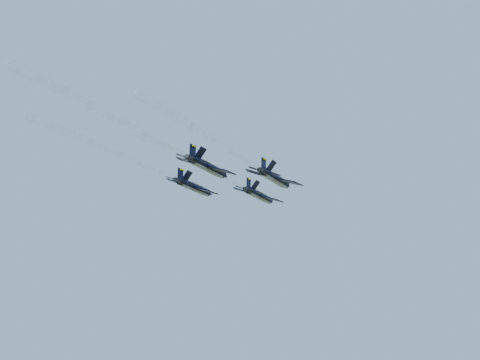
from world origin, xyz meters
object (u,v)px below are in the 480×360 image
at_px(jet_left, 195,187).
at_px(jet_right, 276,179).
at_px(jet_lead, 260,196).
at_px(jet_slot, 208,167).

height_order(jet_left, jet_right, same).
relative_size(jet_lead, jet_slot, 1.00).
height_order(jet_lead, jet_left, same).
relative_size(jet_left, jet_right, 1.00).
bearing_deg(jet_lead, jet_slot, -88.64).
bearing_deg(jet_left, jet_slot, -53.29).
xyz_separation_m(jet_right, jet_slot, (-7.75, -12.39, 0.00)).
bearing_deg(jet_slot, jet_lead, 91.36).
distance_m(jet_left, jet_slot, 15.91).
xyz_separation_m(jet_left, jet_right, (17.28, -0.35, 0.00)).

